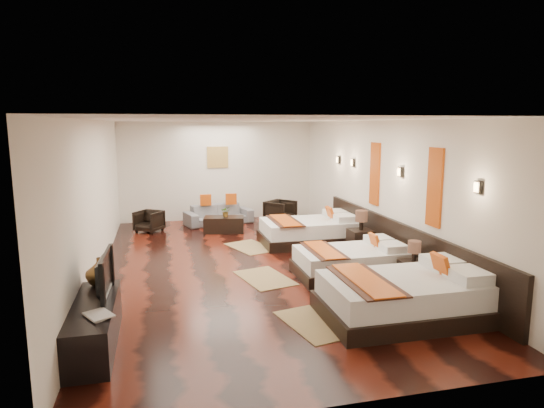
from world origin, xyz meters
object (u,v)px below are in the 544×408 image
object	(u,v)px
nightstand_b	(361,239)
armchair_left	(149,221)
sofa	(219,214)
bed_far	(310,231)
tv_console	(95,325)
figurine	(99,271)
book	(88,318)
bed_near	(406,296)
bed_mid	(352,261)
armchair_right	(280,212)
tv	(99,275)
nightstand_a	(413,271)
table_plant	(226,212)
coffee_table	(224,224)

from	to	relation	value
nightstand_b	armchair_left	bearing A→B (deg)	143.74
nightstand_b	sofa	bearing A→B (deg)	123.79
bed_far	armchair_left	xyz separation A→B (m)	(-3.64, 2.07, -0.01)
tv_console	figurine	distance (m)	0.87
book	bed_near	bearing A→B (deg)	5.34
bed_near	bed_mid	distance (m)	1.95
book	figurine	xyz separation A→B (m)	(0.00, 1.21, 0.17)
armchair_right	tv_console	bearing A→B (deg)	-162.80
bed_mid	sofa	world-z (taller)	bed_mid
tv	nightstand_b	bearing A→B (deg)	-57.77
bed_far	armchair_right	world-z (taller)	bed_far
bed_far	nightstand_b	xyz separation A→B (m)	(0.75, -1.15, 0.04)
nightstand_a	bed_mid	bearing A→B (deg)	131.52
book	figurine	distance (m)	1.22
bed_near	figurine	xyz separation A→B (m)	(-4.20, 0.82, 0.43)
bed_near	armchair_right	bearing A→B (deg)	90.99
bed_near	tv_console	size ratio (longest dim) A/B	1.30
nightstand_b	tv_console	distance (m)	5.86
bed_far	bed_mid	bearing A→B (deg)	-90.06
bed_near	armchair_left	size ratio (longest dim) A/B	3.87
nightstand_a	table_plant	size ratio (longest dim) A/B	3.00
tv	coffee_table	distance (m)	6.11
figurine	nightstand_a	bearing A→B (deg)	3.22
nightstand_a	book	world-z (taller)	nightstand_a
tv	coffee_table	xyz separation A→B (m)	(2.37, 5.59, -0.63)
nightstand_b	sofa	world-z (taller)	nightstand_b
tv	book	distance (m)	0.80
bed_far	figurine	xyz separation A→B (m)	(-4.20, -3.55, 0.45)
tv_console	bed_near	bearing A→B (deg)	-1.14
bed_near	sofa	size ratio (longest dim) A/B	1.28
bed_far	nightstand_b	bearing A→B (deg)	-57.01
bed_mid	sofa	distance (m)	5.36
bed_far	armchair_left	world-z (taller)	bed_far
book	tv_console	bearing A→B (deg)	90.00
armchair_left	nightstand_b	bearing A→B (deg)	-0.30
table_plant	nightstand_b	bearing A→B (deg)	-47.75
bed_mid	table_plant	size ratio (longest dim) A/B	7.39
bed_mid	sofa	bearing A→B (deg)	109.40
bed_mid	tv	bearing A→B (deg)	-159.04
bed_far	armchair_right	xyz separation A→B (m)	(-0.11, 2.27, 0.04)
nightstand_a	armchair_left	size ratio (longest dim) A/B	1.32
nightstand_b	book	bearing A→B (deg)	-143.85
nightstand_a	sofa	bearing A→B (deg)	113.20
bed_mid	armchair_left	size ratio (longest dim) A/B	3.26
tv_console	book	world-z (taller)	book
armchair_left	coffee_table	xyz separation A→B (m)	(1.86, -0.49, -0.08)
figurine	table_plant	distance (m)	5.70
armchair_left	table_plant	bearing A→B (deg)	21.55
book	coffee_table	xyz separation A→B (m)	(2.42, 6.34, -0.37)
bed_mid	book	bearing A→B (deg)	-150.87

